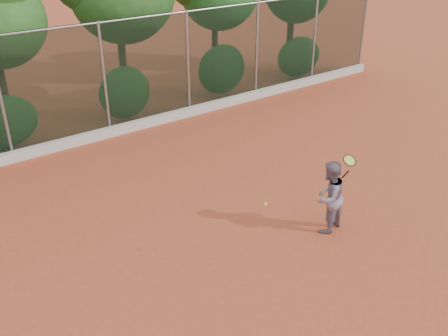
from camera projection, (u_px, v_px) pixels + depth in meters
ground at (252, 236)px, 10.83m from camera, size 80.00×80.00×0.00m
concrete_curb at (113, 131)px, 15.61m from camera, size 24.00×0.20×0.30m
tennis_player at (329, 197)px, 10.69m from camera, size 0.91×0.77×1.65m
chainlink_fence at (104, 77)px, 14.96m from camera, size 24.09×0.09×3.50m
tennis_racket at (349, 162)px, 10.32m from camera, size 0.33×0.31×0.57m
tennis_ball_in_flight at (265, 204)px, 9.19m from camera, size 0.07×0.07×0.07m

